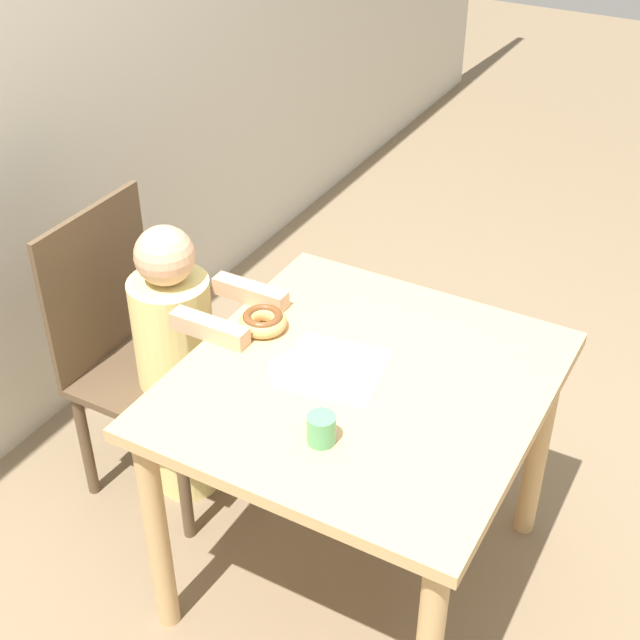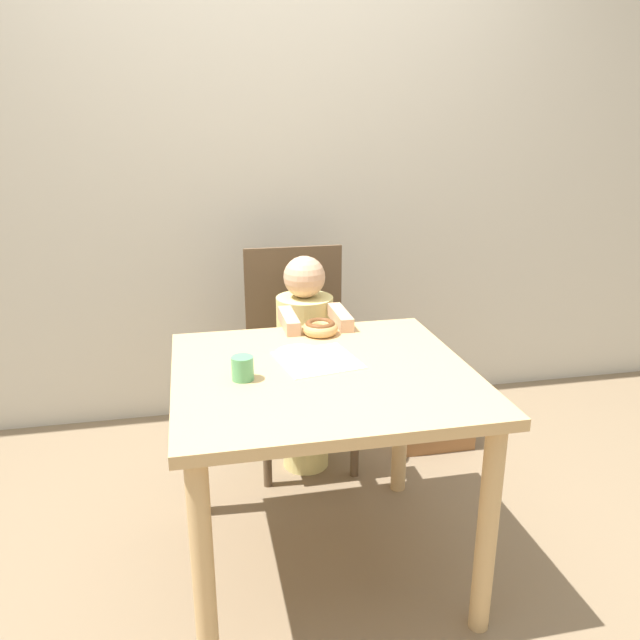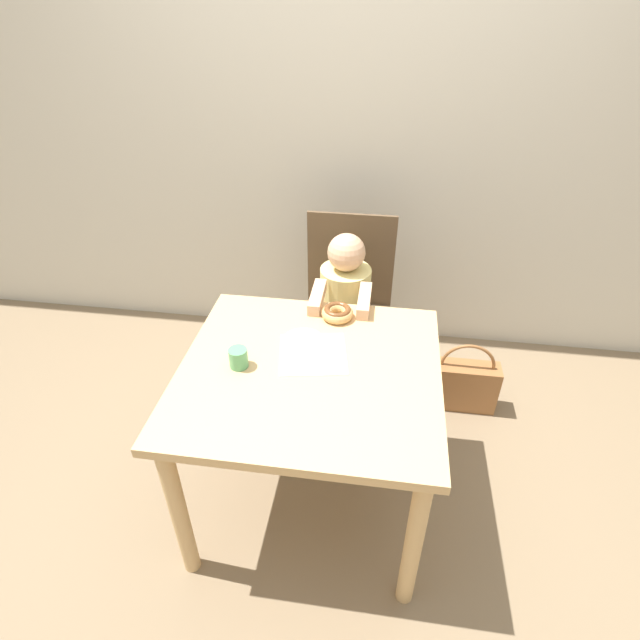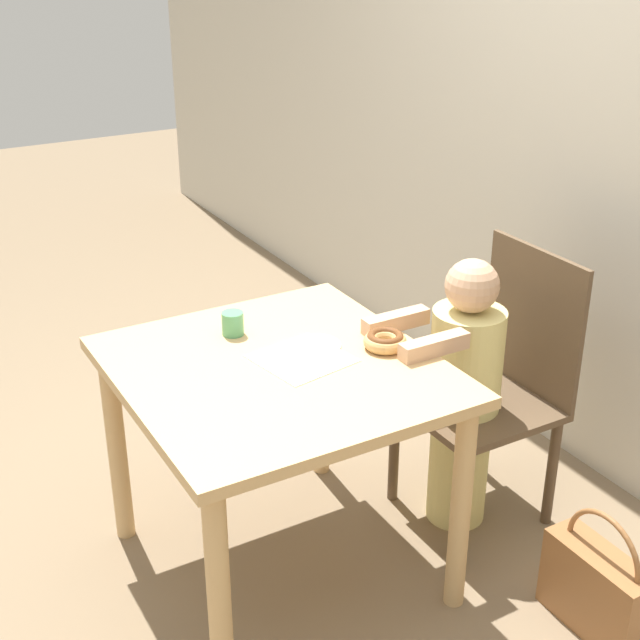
% 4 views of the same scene
% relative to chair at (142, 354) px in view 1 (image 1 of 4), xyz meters
% --- Properties ---
extents(ground_plane, '(12.00, 12.00, 0.00)m').
position_rel_chair_xyz_m(ground_plane, '(-0.06, -0.77, -0.47)').
color(ground_plane, '#7A664C').
extents(dining_table, '(0.92, 0.87, 0.72)m').
position_rel_chair_xyz_m(dining_table, '(-0.06, -0.77, 0.14)').
color(dining_table, tan).
rests_on(dining_table, ground_plane).
extents(chair, '(0.44, 0.44, 0.92)m').
position_rel_chair_xyz_m(chair, '(0.00, 0.00, 0.00)').
color(chair, brown).
rests_on(chair, ground_plane).
extents(child_figure, '(0.25, 0.44, 0.94)m').
position_rel_chair_xyz_m(child_figure, '(-0.00, -0.14, 0.01)').
color(child_figure, '#E0D17F').
rests_on(child_figure, ground_plane).
extents(donut, '(0.13, 0.13, 0.05)m').
position_rel_chair_xyz_m(donut, '(-0.00, -0.44, 0.28)').
color(donut, tan).
rests_on(donut, dining_table).
extents(napkin, '(0.28, 0.28, 0.00)m').
position_rel_chair_xyz_m(napkin, '(-0.07, -0.69, 0.25)').
color(napkin, white).
rests_on(napkin, dining_table).
extents(handbag, '(0.33, 0.12, 0.39)m').
position_rel_chair_xyz_m(handbag, '(0.62, -0.11, -0.32)').
color(handbag, brown).
rests_on(handbag, ground_plane).
extents(cup, '(0.07, 0.07, 0.07)m').
position_rel_chair_xyz_m(cup, '(-0.31, -0.79, 0.29)').
color(cup, '#519E66').
rests_on(cup, dining_table).
extents(plate, '(0.15, 0.15, 0.01)m').
position_rel_chair_xyz_m(plate, '(-0.11, -0.62, 0.25)').
color(plate, silver).
rests_on(plate, dining_table).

